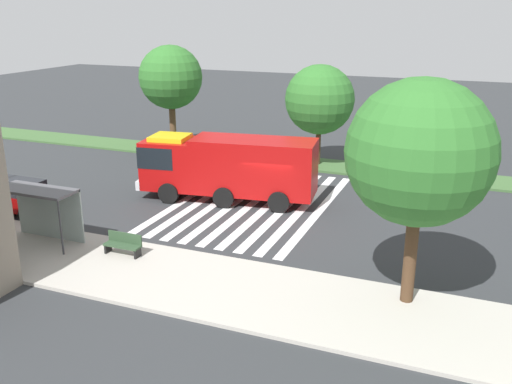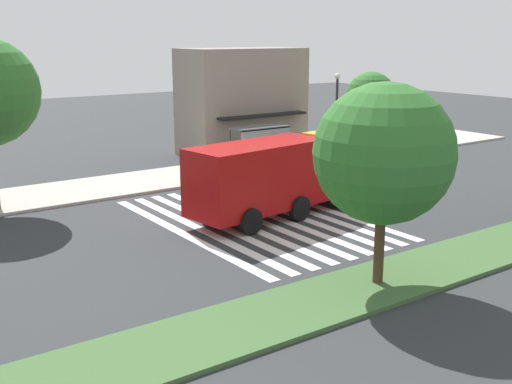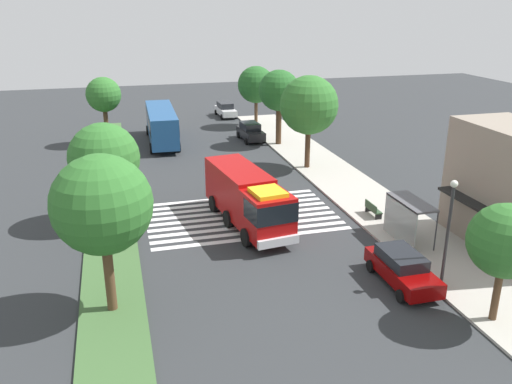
{
  "view_description": "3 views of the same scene",
  "coord_description": "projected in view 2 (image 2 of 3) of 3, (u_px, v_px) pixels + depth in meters",
  "views": [
    {
      "loc": [
        -9.52,
        26.22,
        9.88
      ],
      "look_at": [
        0.19,
        1.96,
        1.32
      ],
      "focal_mm": 39.64,
      "sensor_mm": 36.0,
      "label": 1
    },
    {
      "loc": [
        -14.18,
        -21.69,
        7.87
      ],
      "look_at": [
        1.25,
        0.13,
        1.21
      ],
      "focal_mm": 44.18,
      "sensor_mm": 36.0,
      "label": 2
    },
    {
      "loc": [
        33.0,
        -7.57,
        13.51
      ],
      "look_at": [
        1.47,
        0.91,
        1.76
      ],
      "focal_mm": 37.34,
      "sensor_mm": 36.0,
      "label": 3
    }
  ],
  "objects": [
    {
      "name": "sidewalk",
      "position": [
        140.0,
        182.0,
        34.43
      ],
      "size": [
        60.0,
        4.86,
        0.14
      ],
      "primitive_type": "cube",
      "color": "#ADA89E",
      "rests_on": "ground_plane"
    },
    {
      "name": "median_strip",
      "position": [
        377.0,
        284.0,
        20.33
      ],
      "size": [
        60.0,
        3.0,
        0.14
      ],
      "primitive_type": "cube",
      "color": "#3D6033",
      "rests_on": "ground_plane"
    },
    {
      "name": "ground_plane",
      "position": [
        234.0,
        224.0,
        27.03
      ],
      "size": [
        120.0,
        120.0,
        0.0
      ],
      "primitive_type": "plane",
      "color": "#2D3033"
    },
    {
      "name": "sidewalk_tree_far_east",
      "position": [
        371.0,
        97.0,
        41.34
      ],
      "size": [
        3.23,
        3.23,
        5.44
      ],
      "color": "#513823",
      "rests_on": "sidewalk"
    },
    {
      "name": "street_lamp",
      "position": [
        337.0,
        109.0,
        39.27
      ],
      "size": [
        0.36,
        0.36,
        5.47
      ],
      "color": "#2D2D30",
      "rests_on": "sidewalk"
    },
    {
      "name": "crosswalk",
      "position": [
        255.0,
        219.0,
        27.66
      ],
      "size": [
        7.65,
        12.48,
        0.01
      ],
      "color": "silver",
      "rests_on": "ground_plane"
    },
    {
      "name": "storefront_building",
      "position": [
        242.0,
        101.0,
        42.64
      ],
      "size": [
        8.27,
        4.93,
        7.05
      ],
      "color": "gray",
      "rests_on": "ground_plane"
    },
    {
      "name": "bus_stop_shelter",
      "position": [
        263.0,
        139.0,
        37.39
      ],
      "size": [
        3.5,
        1.4,
        2.46
      ],
      "color": "#4C4C51",
      "rests_on": "sidewalk"
    },
    {
      "name": "parked_car_east",
      "position": [
        346.0,
        155.0,
        38.02
      ],
      "size": [
        4.78,
        2.12,
        1.66
      ],
      "rotation": [
        0.0,
        0.0,
        -0.0
      ],
      "color": "#720505",
      "rests_on": "ground_plane"
    },
    {
      "name": "median_tree_west",
      "position": [
        384.0,
        154.0,
        19.3
      ],
      "size": [
        4.4,
        4.4,
        6.41
      ],
      "color": "#47301E",
      "rests_on": "median_strip"
    },
    {
      "name": "bench_near_shelter",
      "position": [
        205.0,
        168.0,
        35.47
      ],
      "size": [
        1.6,
        0.5,
        0.9
      ],
      "color": "#2D472D",
      "rests_on": "sidewalk"
    },
    {
      "name": "fire_truck",
      "position": [
        285.0,
        171.0,
        28.18
      ],
      "size": [
        9.69,
        3.78,
        3.4
      ],
      "rotation": [
        0.0,
        0.0,
        0.14
      ],
      "color": "#A50C0C",
      "rests_on": "ground_plane"
    }
  ]
}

